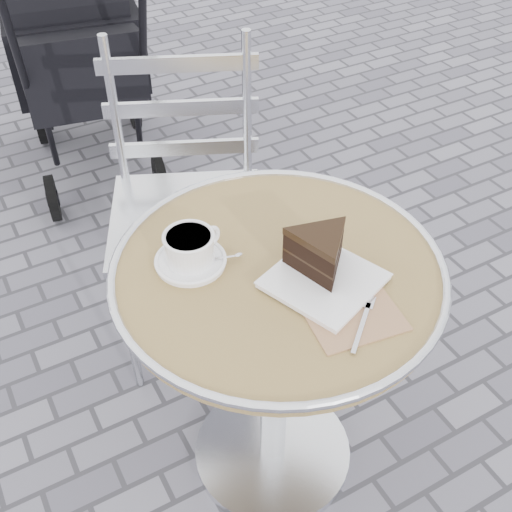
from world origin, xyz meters
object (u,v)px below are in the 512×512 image
cafe_table (277,320)px  cappuccino_set (191,251)px  cake_plate_set (322,259)px  bistro_chair (185,170)px  baby_stroller (79,58)px

cafe_table → cappuccino_set: size_ratio=4.29×
cake_plate_set → bistro_chair: bearing=70.4°
cake_plate_set → bistro_chair: (-0.02, 0.67, -0.18)m
cake_plate_set → baby_stroller: (-0.01, 1.78, -0.29)m
cappuccino_set → cake_plate_set: 0.27m
cafe_table → baby_stroller: bearing=88.1°
cappuccino_set → baby_stroller: bearing=69.3°
cafe_table → bistro_chair: bearing=85.6°
cappuccino_set → cafe_table: bearing=-47.0°
cake_plate_set → baby_stroller: size_ratio=0.30×
cafe_table → cake_plate_set: size_ratio=2.22×
cappuccino_set → bistro_chair: bearing=54.9°
cafe_table → cake_plate_set: bearing=-46.0°
cake_plate_set → bistro_chair: bistro_chair is taller
cappuccino_set → baby_stroller: (0.21, 1.61, -0.27)m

